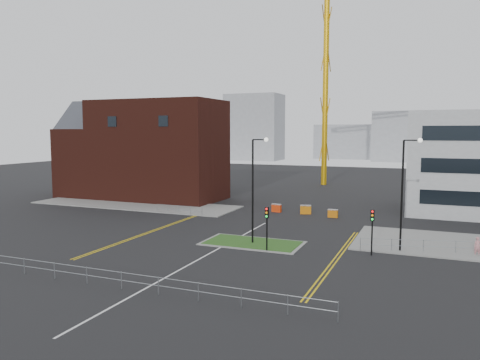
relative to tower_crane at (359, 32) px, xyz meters
The scene contains 24 objects.
ground 62.92m from the tower_crane, 93.48° to the right, with size 200.00×200.00×0.00m, color black.
pavement_left 49.81m from the tower_crane, 124.01° to the right, with size 28.00×8.00×0.12m, color slate.
island_kerb 55.70m from the tower_crane, 91.70° to the right, with size 8.60×4.60×0.08m, color slate.
grass_island 55.70m from the tower_crane, 91.70° to the right, with size 8.00×4.00×0.12m, color #284C19.
brick_building 43.92m from the tower_crane, 132.59° to the right, with size 24.20×10.07×14.24m.
tower_crane is the anchor object (origin of this frame).
streetlamp_island 53.31m from the tower_crane, 91.44° to the right, with size 1.46×0.36×9.18m.
streetlamp_right_near 52.59m from the tower_crane, 77.02° to the right, with size 1.46×0.36×9.18m.
traffic_light_island 56.33m from the tower_crane, 89.38° to the right, with size 0.28×0.33×3.65m.
traffic_light_right 55.19m from the tower_crane, 80.05° to the right, with size 0.28×0.33×3.65m.
railing_front 68.08m from the tower_crane, 93.14° to the right, with size 24.05×0.05×1.10m.
railing_left 48.96m from the tower_crane, 110.45° to the right, with size 6.05×0.05×1.10m.
centre_line 61.12m from the tower_crane, 93.60° to the right, with size 0.15×30.00×0.01m, color silver.
yellow_left_a 55.38m from the tower_crane, 104.91° to the right, with size 0.12×24.00×0.01m, color gold.
yellow_left_b 55.31m from the tower_crane, 104.57° to the right, with size 0.12×24.00×0.01m, color gold.
yellow_right_a 57.78m from the tower_crane, 83.20° to the right, with size 0.12×20.00×0.01m, color gold.
yellow_right_b 57.81m from the tower_crane, 82.86° to the right, with size 0.12×20.00×0.01m, color gold.
skyline_a 78.38m from the tower_crane, 124.48° to the left, with size 18.00×12.00×22.00m, color gray.
skyline_b 75.95m from the tower_crane, 84.89° to the left, with size 24.00×12.00×16.00m, color gray.
skyline_d 86.61m from the tower_crane, 97.83° to the left, with size 30.00×12.00×12.00m, color gray.
pedestrian 55.25m from the tower_crane, 70.51° to the right, with size 0.56×0.37×1.53m, color #C98286.
barrier_left 42.32m from the tower_crane, 97.73° to the right, with size 1.20×0.52×0.98m.
barrier_mid 42.06m from the tower_crane, 91.49° to the right, with size 1.32×0.79×1.06m.
barrier_right 42.98m from the tower_crane, 85.68° to the right, with size 1.12×0.39×0.93m.
Camera 1 is at (16.11, -29.13, 9.71)m, focal length 35.00 mm.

